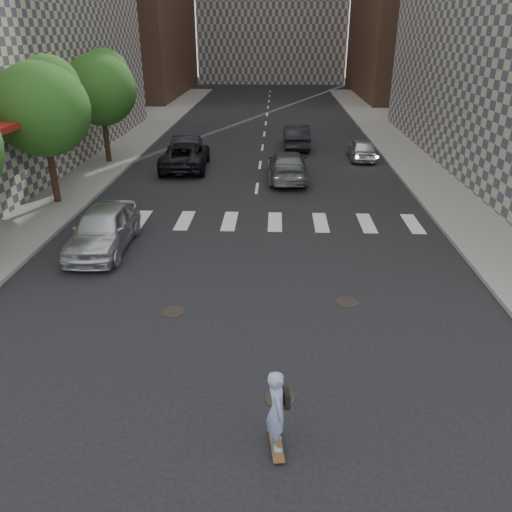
{
  "coord_description": "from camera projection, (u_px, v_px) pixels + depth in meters",
  "views": [
    {
      "loc": [
        1.02,
        -11.58,
        7.74
      ],
      "look_at": [
        0.43,
        2.5,
        1.3
      ],
      "focal_mm": 35.0,
      "sensor_mm": 36.0,
      "label": 1
    }
  ],
  "objects": [
    {
      "name": "sidewalk_right",
      "position": [
        491.0,
        162.0,
        31.37
      ],
      "size": [
        13.0,
        80.0,
        0.15
      ],
      "primitive_type": "cube",
      "color": "gray",
      "rests_on": "ground"
    },
    {
      "name": "traffic_car_b",
      "position": [
        288.0,
        166.0,
        27.81
      ],
      "size": [
        2.29,
        5.4,
        1.55
      ],
      "primitive_type": "imported",
      "rotation": [
        0.0,
        0.0,
        3.16
      ],
      "color": "#595D61",
      "rests_on": "ground"
    },
    {
      "name": "manhole_a",
      "position": [
        280.0,
        398.0,
        11.46
      ],
      "size": [
        0.7,
        0.7,
        0.02
      ],
      "primitive_type": "cylinder",
      "color": "black",
      "rests_on": "ground"
    },
    {
      "name": "tree_c",
      "position": [
        101.0,
        86.0,
        29.6
      ],
      "size": [
        4.2,
        4.2,
        6.6
      ],
      "color": "#382619",
      "rests_on": "sidewalk_left"
    },
    {
      "name": "traffic_car_c",
      "position": [
        185.0,
        155.0,
        30.0
      ],
      "size": [
        2.9,
        5.81,
        1.58
      ],
      "primitive_type": "imported",
      "rotation": [
        0.0,
        0.0,
        3.19
      ],
      "color": "black",
      "rests_on": "ground"
    },
    {
      "name": "tree_b",
      "position": [
        44.0,
        104.0,
        22.33
      ],
      "size": [
        4.2,
        4.2,
        6.6
      ],
      "color": "#382619",
      "rests_on": "sidewalk_left"
    },
    {
      "name": "traffic_car_a",
      "position": [
        187.0,
        148.0,
        31.79
      ],
      "size": [
        2.17,
        5.07,
        1.63
      ],
      "primitive_type": "imported",
      "rotation": [
        0.0,
        0.0,
        3.23
      ],
      "color": "black",
      "rests_on": "ground"
    },
    {
      "name": "skateboarder",
      "position": [
        277.0,
        410.0,
        9.69
      ],
      "size": [
        0.51,
        0.97,
        1.88
      ],
      "rotation": [
        0.0,
        0.0,
        0.13
      ],
      "color": "brown",
      "rests_on": "ground"
    },
    {
      "name": "ground",
      "position": [
        237.0,
        336.0,
        13.78
      ],
      "size": [
        160.0,
        160.0,
        0.0
      ],
      "primitive_type": "plane",
      "color": "black",
      "rests_on": "ground"
    },
    {
      "name": "silver_sedan",
      "position": [
        103.0,
        229.0,
        18.88
      ],
      "size": [
        2.04,
        4.92,
        1.66
      ],
      "primitive_type": "imported",
      "rotation": [
        0.0,
        0.0,
        0.02
      ],
      "color": "silver",
      "rests_on": "ground"
    },
    {
      "name": "manhole_c",
      "position": [
        347.0,
        302.0,
        15.47
      ],
      "size": [
        0.7,
        0.7,
        0.02
      ],
      "primitive_type": "cylinder",
      "color": "black",
      "rests_on": "ground"
    },
    {
      "name": "traffic_car_d",
      "position": [
        362.0,
        149.0,
        32.17
      ],
      "size": [
        1.67,
        4.01,
        1.36
      ],
      "primitive_type": "imported",
      "rotation": [
        0.0,
        0.0,
        3.12
      ],
      "color": "silver",
      "rests_on": "ground"
    },
    {
      "name": "manhole_b",
      "position": [
        173.0,
        312.0,
        14.94
      ],
      "size": [
        0.7,
        0.7,
        0.02
      ],
      "primitive_type": "cylinder",
      "color": "black",
      "rests_on": "ground"
    },
    {
      "name": "sidewalk_left",
      "position": [
        38.0,
        158.0,
        32.47
      ],
      "size": [
        13.0,
        80.0,
        0.15
      ],
      "primitive_type": "cube",
      "color": "gray",
      "rests_on": "ground"
    },
    {
      "name": "traffic_car_e",
      "position": [
        296.0,
        136.0,
        35.16
      ],
      "size": [
        1.8,
        4.92,
        1.61
      ],
      "primitive_type": "imported",
      "rotation": [
        0.0,
        0.0,
        3.16
      ],
      "color": "black",
      "rests_on": "ground"
    }
  ]
}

